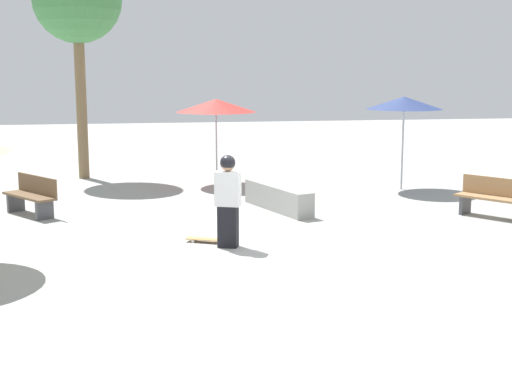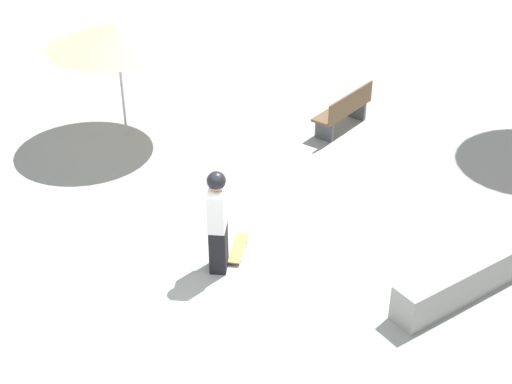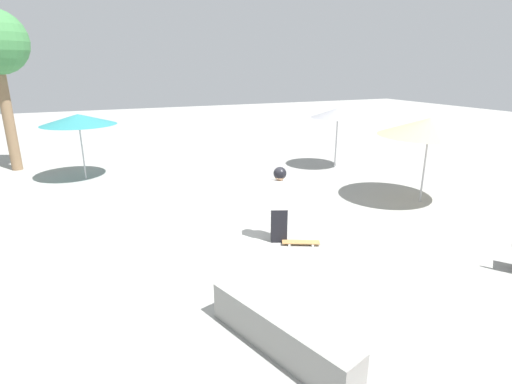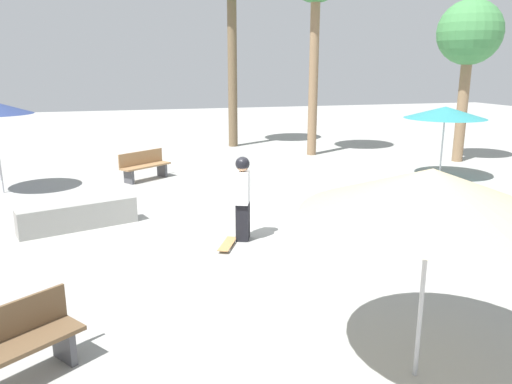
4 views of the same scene
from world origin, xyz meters
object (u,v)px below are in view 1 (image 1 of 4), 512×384
(concrete_ledge, at_px, (278,198))
(bench_near, at_px, (32,196))
(shade_umbrella_navy, at_px, (404,103))
(skateboard, at_px, (207,239))
(palm_tree_right, at_px, (77,1))
(shade_umbrella_red, at_px, (216,106))
(skater_main, at_px, (228,198))
(bench_far, at_px, (494,198))

(concrete_ledge, height_order, bench_near, bench_near)
(bench_near, distance_m, shade_umbrella_navy, 9.53)
(skateboard, height_order, palm_tree_right, palm_tree_right)
(concrete_ledge, xyz_separation_m, shade_umbrella_navy, (-2.17, 3.79, 1.99))
(shade_umbrella_red, bearing_deg, bench_near, -51.96)
(skateboard, xyz_separation_m, bench_near, (-3.17, -3.48, 0.37))
(skater_main, bearing_deg, shade_umbrella_navy, -113.45)
(skater_main, relative_size, bench_near, 1.07)
(skateboard, bearing_deg, shade_umbrella_red, -72.51)
(skater_main, distance_m, skateboard, 0.98)
(bench_near, xyz_separation_m, bench_far, (2.02, 9.76, 0.00))
(concrete_ledge, relative_size, bench_far, 1.55)
(bench_far, bearing_deg, skater_main, 69.15)
(skateboard, bearing_deg, bench_near, -16.35)
(skateboard, relative_size, bench_far, 0.52)
(skater_main, relative_size, shade_umbrella_red, 0.71)
(skater_main, distance_m, shade_umbrella_navy, 7.69)
(concrete_ledge, relative_size, palm_tree_right, 0.38)
(skateboard, relative_size, shade_umbrella_navy, 0.33)
(shade_umbrella_navy, xyz_separation_m, shade_umbrella_red, (-1.73, -4.70, -0.11))
(skater_main, distance_m, concrete_ledge, 3.58)
(skater_main, bearing_deg, shade_umbrella_red, -73.64)
(shade_umbrella_navy, relative_size, shade_umbrella_red, 1.04)
(bench_near, bearing_deg, shade_umbrella_red, -87.79)
(bench_far, distance_m, shade_umbrella_navy, 4.26)
(bench_far, xyz_separation_m, palm_tree_right, (-7.25, -8.96, 4.59))
(skateboard, relative_size, palm_tree_right, 0.13)
(palm_tree_right, bearing_deg, shade_umbrella_red, 64.79)
(skateboard, xyz_separation_m, concrete_ledge, (-2.77, 1.91, 0.22))
(shade_umbrella_navy, bearing_deg, bench_near, -79.05)
(bench_near, bearing_deg, concrete_ledge, -130.07)
(concrete_ledge, bearing_deg, bench_far, 69.71)
(concrete_ledge, distance_m, bench_near, 5.41)
(skater_main, distance_m, bench_far, 6.16)
(skater_main, xyz_separation_m, bench_near, (-3.56, -3.82, -0.47))
(bench_near, distance_m, shade_umbrella_red, 5.94)
(bench_far, xyz_separation_m, shade_umbrella_red, (-5.52, -5.28, 1.73))
(shade_umbrella_red, relative_size, palm_tree_right, 0.37)
(concrete_ledge, height_order, bench_far, bench_far)
(shade_umbrella_red, bearing_deg, skateboard, -8.49)
(skateboard, xyz_separation_m, shade_umbrella_navy, (-4.95, 5.70, 2.21))
(shade_umbrella_navy, height_order, shade_umbrella_red, shade_umbrella_navy)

